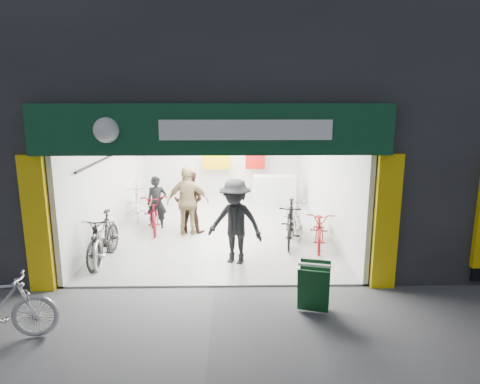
{
  "coord_description": "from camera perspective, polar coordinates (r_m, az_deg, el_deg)",
  "views": [
    {
      "loc": [
        0.36,
        -7.69,
        3.61
      ],
      "look_at": [
        0.53,
        1.5,
        1.56
      ],
      "focal_mm": 32.0,
      "sensor_mm": 36.0,
      "label": 1
    }
  ],
  "objects": [
    {
      "name": "ground",
      "position": [
        8.5,
        -3.48,
        -12.57
      ],
      "size": [
        60.0,
        60.0,
        0.0
      ],
      "primitive_type": "plane",
      "color": "#56565B",
      "rests_on": "ground"
    },
    {
      "name": "building",
      "position": [
        12.71,
        1.45,
        15.75
      ],
      "size": [
        17.0,
        10.27,
        8.0
      ],
      "color": "#232326",
      "rests_on": "ground"
    },
    {
      "name": "bike_left_front",
      "position": [
        10.12,
        -17.52,
        -5.72
      ],
      "size": [
        0.85,
        2.07,
        1.06
      ],
      "primitive_type": "imported",
      "rotation": [
        0.0,
        0.0,
        0.07
      ],
      "color": "#A3A4A8",
      "rests_on": "ground"
    },
    {
      "name": "bike_left_midfront",
      "position": [
        9.96,
        -17.8,
        -5.85
      ],
      "size": [
        0.68,
        1.91,
        1.13
      ],
      "primitive_type": "imported",
      "rotation": [
        0.0,
        0.0,
        -0.08
      ],
      "color": "black",
      "rests_on": "ground"
    },
    {
      "name": "bike_left_midback",
      "position": [
        12.0,
        -11.42,
        -2.51
      ],
      "size": [
        1.12,
        2.14,
        1.07
      ],
      "primitive_type": "imported",
      "rotation": [
        0.0,
        0.0,
        0.21
      ],
      "color": "maroon",
      "rests_on": "ground"
    },
    {
      "name": "bike_left_back",
      "position": [
        13.23,
        -13.54,
        -1.18
      ],
      "size": [
        0.87,
        1.87,
        1.08
      ],
      "primitive_type": "imported",
      "rotation": [
        0.0,
        0.0,
        0.21
      ],
      "color": "silver",
      "rests_on": "ground"
    },
    {
      "name": "bike_right_front",
      "position": [
        10.69,
        6.73,
        -4.15
      ],
      "size": [
        0.84,
        1.89,
        1.1
      ],
      "primitive_type": "imported",
      "rotation": [
        0.0,
        0.0,
        -0.18
      ],
      "color": "black",
      "rests_on": "ground"
    },
    {
      "name": "bike_right_mid",
      "position": [
        10.65,
        10.6,
        -4.74
      ],
      "size": [
        0.97,
        1.91,
        0.96
      ],
      "primitive_type": "imported",
      "rotation": [
        0.0,
        0.0,
        -0.19
      ],
      "color": "maroon",
      "rests_on": "ground"
    },
    {
      "name": "bike_right_back",
      "position": [
        11.45,
        7.22,
        -3.11
      ],
      "size": [
        0.64,
        1.81,
        1.07
      ],
      "primitive_type": "imported",
      "rotation": [
        0.0,
        0.0,
        0.08
      ],
      "color": "#A5A6AA",
      "rests_on": "ground"
    },
    {
      "name": "customer_a",
      "position": [
        11.98,
        -11.02,
        -1.48
      ],
      "size": [
        0.6,
        0.45,
        1.5
      ],
      "primitive_type": "imported",
      "rotation": [
        0.0,
        0.0,
        0.19
      ],
      "color": "black",
      "rests_on": "ground"
    },
    {
      "name": "customer_b",
      "position": [
        11.52,
        -6.81,
        -1.37
      ],
      "size": [
        0.92,
        0.77,
        1.7
      ],
      "primitive_type": "imported",
      "rotation": [
        0.0,
        0.0,
        2.99
      ],
      "color": "#372019",
      "rests_on": "ground"
    },
    {
      "name": "customer_c",
      "position": [
        9.26,
        -0.66,
        -4.07
      ],
      "size": [
        1.41,
        1.11,
        1.91
      ],
      "primitive_type": "imported",
      "rotation": [
        0.0,
        0.0,
        -0.37
      ],
      "color": "black",
      "rests_on": "ground"
    },
    {
      "name": "customer_d",
      "position": [
        11.25,
        -6.97,
        -1.31
      ],
      "size": [
        1.09,
        0.47,
        1.85
      ],
      "primitive_type": "imported",
      "rotation": [
        0.0,
        0.0,
        3.16
      ],
      "color": "#988258",
      "rests_on": "ground"
    },
    {
      "name": "sandwich_board",
      "position": [
        7.59,
        9.83,
        -12.22
      ],
      "size": [
        0.65,
        0.66,
        0.82
      ],
      "rotation": [
        0.0,
        0.0,
        -0.26
      ],
      "color": "#0D3718",
      "rests_on": "ground"
    }
  ]
}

